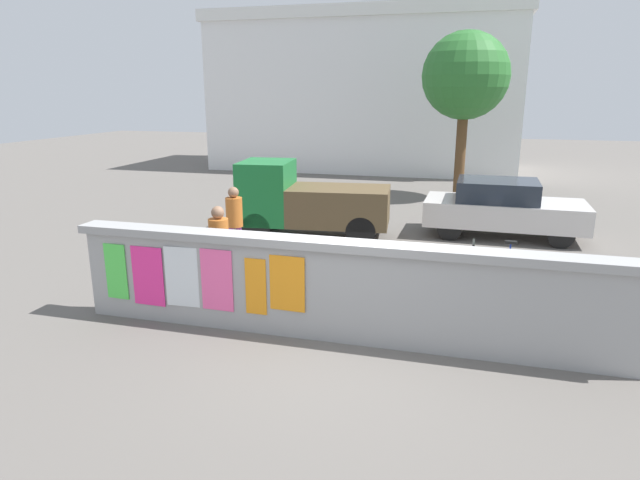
% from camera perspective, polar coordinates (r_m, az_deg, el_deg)
% --- Properties ---
extents(ground, '(60.00, 60.00, 0.00)m').
position_cam_1_polar(ground, '(15.58, 8.90, 2.14)').
color(ground, '#605B56').
extents(poster_wall, '(8.27, 0.42, 1.48)m').
position_cam_1_polar(poster_wall, '(7.78, 2.03, -5.18)').
color(poster_wall, '#9C9C9C').
rests_on(poster_wall, ground).
extents(auto_rickshaw_truck, '(3.73, 1.86, 1.85)m').
position_cam_1_polar(auto_rickshaw_truck, '(13.38, -1.44, 4.11)').
color(auto_rickshaw_truck, black).
rests_on(auto_rickshaw_truck, ground).
extents(car_parked, '(3.83, 1.78, 1.40)m').
position_cam_1_polar(car_parked, '(14.17, 18.50, 3.25)').
color(car_parked, black).
rests_on(car_parked, ground).
extents(motorcycle, '(1.90, 0.56, 0.87)m').
position_cam_1_polar(motorcycle, '(9.59, 3.43, -3.10)').
color(motorcycle, black).
rests_on(motorcycle, ground).
extents(bicycle_near, '(1.71, 0.44, 0.95)m').
position_cam_1_polar(bicycle_near, '(10.26, 18.19, -3.21)').
color(bicycle_near, black).
rests_on(bicycle_near, ground).
extents(person_walking, '(0.47, 0.47, 1.62)m').
position_cam_1_polar(person_walking, '(11.32, -8.93, 2.33)').
color(person_walking, purple).
rests_on(person_walking, ground).
extents(person_bystander, '(0.39, 0.39, 1.62)m').
position_cam_1_polar(person_bystander, '(9.48, -10.48, -0.26)').
color(person_bystander, purple).
rests_on(person_bystander, ground).
extents(tree_roadside, '(2.81, 2.81, 5.39)m').
position_cam_1_polar(tree_roadside, '(18.98, 14.95, 16.14)').
color(tree_roadside, brown).
rests_on(tree_roadside, ground).
extents(building_background, '(13.86, 6.25, 6.92)m').
position_cam_1_polar(building_background, '(26.42, 4.85, 15.15)').
color(building_background, white).
rests_on(building_background, ground).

